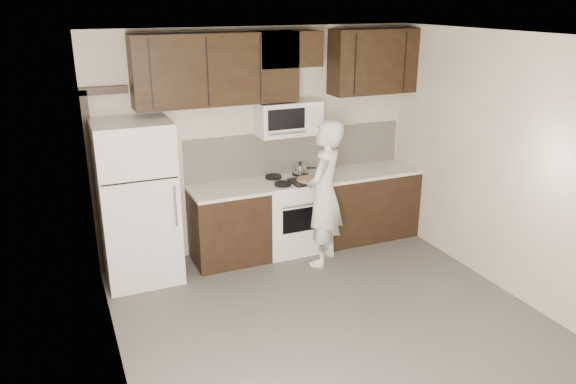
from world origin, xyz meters
TOP-DOWN VIEW (x-y plane):
  - floor at (0.00, 0.00)m, footprint 4.50×4.50m
  - back_wall at (0.00, 2.25)m, footprint 4.00×0.00m
  - ceiling at (0.00, 0.00)m, footprint 4.50×4.50m
  - counter_run at (0.60, 1.94)m, footprint 2.95×0.64m
  - stove at (0.30, 1.94)m, footprint 0.76×0.66m
  - backsplash at (0.50, 2.24)m, footprint 2.90×0.02m
  - upper_cabinets at (0.21, 2.08)m, footprint 3.48×0.35m
  - microwave at (0.30, 2.06)m, footprint 0.76×0.42m
  - refrigerator at (-1.55, 1.89)m, footprint 0.80×0.76m
  - door_trim at (-1.92, 2.21)m, footprint 0.50×0.08m
  - saucepan at (0.48, 2.09)m, footprint 0.30×0.19m
  - baking_tray at (0.45, 1.79)m, footprint 0.43×0.33m
  - pizza at (0.45, 1.79)m, footprint 0.29×0.29m
  - person at (0.49, 1.44)m, footprint 0.74×0.74m

SIDE VIEW (x-z plane):
  - floor at x=0.00m, z-range 0.00..0.00m
  - counter_run at x=0.60m, z-range 0.00..0.91m
  - stove at x=0.30m, z-range -0.01..0.93m
  - person at x=0.49m, z-range 0.00..1.72m
  - refrigerator at x=-1.55m, z-range 0.00..1.80m
  - baking_tray at x=0.45m, z-range 0.91..0.93m
  - pizza at x=0.45m, z-range 0.93..0.95m
  - saucepan at x=0.48m, z-range 0.89..1.07m
  - backsplash at x=0.50m, z-range 0.91..1.45m
  - door_trim at x=-1.92m, z-range 0.19..2.31m
  - back_wall at x=0.00m, z-range -0.65..3.35m
  - microwave at x=0.30m, z-range 1.45..1.85m
  - upper_cabinets at x=0.21m, z-range 1.89..2.67m
  - ceiling at x=0.00m, z-range 2.70..2.70m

